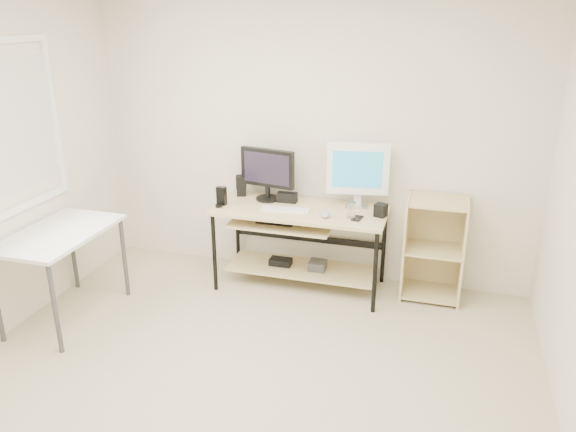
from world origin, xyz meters
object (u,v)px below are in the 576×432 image
(side_table, at_px, (59,241))
(shelf_unit, at_px, (434,247))
(audio_controller, at_px, (222,196))
(white_imac, at_px, (358,171))
(desk, at_px, (298,230))
(black_monitor, at_px, (267,171))

(side_table, xyz_separation_m, shelf_unit, (2.83, 1.22, -0.22))
(audio_controller, bearing_deg, shelf_unit, 13.92)
(white_imac, height_order, audio_controller, white_imac)
(desk, relative_size, side_table, 1.50)
(desk, xyz_separation_m, audio_controller, (-0.67, -0.10, 0.29))
(black_monitor, height_order, audio_controller, black_monitor)
(audio_controller, bearing_deg, desk, 14.34)
(desk, distance_m, shelf_unit, 1.19)
(side_table, xyz_separation_m, black_monitor, (1.33, 1.20, 0.35))
(side_table, xyz_separation_m, audio_controller, (0.98, 0.96, 0.16))
(shelf_unit, bearing_deg, side_table, -156.67)
(shelf_unit, relative_size, white_imac, 1.57)
(desk, bearing_deg, shelf_unit, 7.77)
(white_imac, relative_size, audio_controller, 3.47)
(side_table, relative_size, white_imac, 1.75)
(side_table, height_order, shelf_unit, shelf_unit)
(desk, bearing_deg, white_imac, 19.32)
(desk, height_order, audio_controller, audio_controller)
(black_monitor, xyz_separation_m, audio_controller, (-0.35, -0.24, -0.19))
(side_table, bearing_deg, audio_controller, 44.38)
(shelf_unit, bearing_deg, audio_controller, -171.99)
(desk, xyz_separation_m, side_table, (-1.65, -1.06, 0.13))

